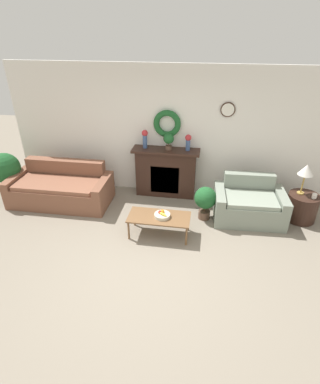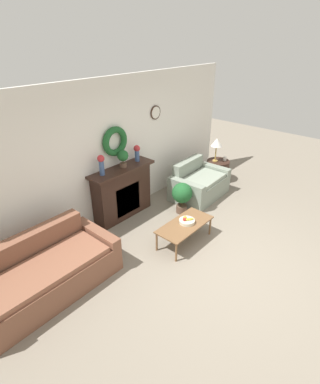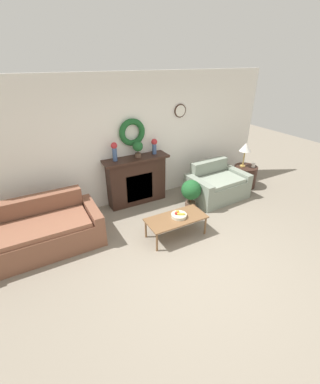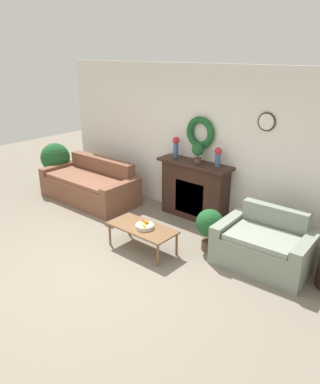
{
  "view_description": "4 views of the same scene",
  "coord_description": "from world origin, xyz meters",
  "px_view_note": "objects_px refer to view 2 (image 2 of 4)",
  "views": [
    {
      "loc": [
        0.8,
        -3.36,
        3.3
      ],
      "look_at": [
        0.03,
        1.31,
        0.66
      ],
      "focal_mm": 28.0,
      "sensor_mm": 36.0,
      "label": 1
    },
    {
      "loc": [
        -3.48,
        -1.63,
        3.34
      ],
      "look_at": [
        0.06,
        1.49,
        0.83
      ],
      "focal_mm": 28.0,
      "sensor_mm": 36.0,
      "label": 2
    },
    {
      "loc": [
        -2.0,
        -2.3,
        2.91
      ],
      "look_at": [
        -0.02,
        1.34,
        0.74
      ],
      "focal_mm": 24.0,
      "sensor_mm": 36.0,
      "label": 3
    },
    {
      "loc": [
        3.61,
        -2.78,
        2.91
      ],
      "look_at": [
        0.18,
        1.23,
        0.89
      ],
      "focal_mm": 35.0,
      "sensor_mm": 36.0,
      "label": 4
    }
  ],
  "objects_px": {
    "couch_left": "(45,273)",
    "coffee_table": "(185,226)",
    "loveseat_right": "(199,184)",
    "fruit_bowl": "(187,221)",
    "side_table_by_loveseat": "(218,171)",
    "table_lamp": "(217,143)",
    "potted_plant_floor_by_loveseat": "(182,194)",
    "potted_plant_on_mantel": "(123,157)",
    "vase_on_mantel_left": "(101,164)",
    "mug": "(225,159)",
    "vase_on_mantel_right": "(137,152)",
    "fireplace": "(122,192)"
  },
  "relations": [
    {
      "from": "loveseat_right",
      "to": "potted_plant_on_mantel",
      "type": "distance_m",
      "value": 2.03
    },
    {
      "from": "fruit_bowl",
      "to": "fireplace",
      "type": "bearing_deg",
      "value": 95.93
    },
    {
      "from": "fruit_bowl",
      "to": "mug",
      "type": "xyz_separation_m",
      "value": [
        2.69,
        0.84,
        0.15
      ]
    },
    {
      "from": "table_lamp",
      "to": "potted_plant_on_mantel",
      "type": "relative_size",
      "value": 1.73
    },
    {
      "from": "fruit_bowl",
      "to": "table_lamp",
      "type": "relative_size",
      "value": 0.47
    },
    {
      "from": "couch_left",
      "to": "side_table_by_loveseat",
      "type": "xyz_separation_m",
      "value": [
        4.84,
        0.11,
        -0.04
      ]
    },
    {
      "from": "fireplace",
      "to": "mug",
      "type": "distance_m",
      "value": 2.91
    },
    {
      "from": "coffee_table",
      "to": "vase_on_mantel_left",
      "type": "relative_size",
      "value": 2.85
    },
    {
      "from": "fruit_bowl",
      "to": "coffee_table",
      "type": "bearing_deg",
      "value": -179.8
    },
    {
      "from": "fruit_bowl",
      "to": "side_table_by_loveseat",
      "type": "relative_size",
      "value": 0.49
    },
    {
      "from": "couch_left",
      "to": "potted_plant_floor_by_loveseat",
      "type": "relative_size",
      "value": 3.09
    },
    {
      "from": "side_table_by_loveseat",
      "to": "vase_on_mantel_left",
      "type": "xyz_separation_m",
      "value": [
        -3.16,
        0.56,
        1.02
      ]
    },
    {
      "from": "side_table_by_loveseat",
      "to": "potted_plant_on_mantel",
      "type": "height_order",
      "value": "potted_plant_on_mantel"
    },
    {
      "from": "coffee_table",
      "to": "table_lamp",
      "type": "xyz_separation_m",
      "value": [
        2.54,
        1.0,
        0.65
      ]
    },
    {
      "from": "couch_left",
      "to": "fruit_bowl",
      "type": "distance_m",
      "value": 2.42
    },
    {
      "from": "potted_plant_on_mantel",
      "to": "loveseat_right",
      "type": "bearing_deg",
      "value": -21.48
    },
    {
      "from": "fireplace",
      "to": "vase_on_mantel_right",
      "type": "distance_m",
      "value": 0.85
    },
    {
      "from": "vase_on_mantel_left",
      "to": "couch_left",
      "type": "bearing_deg",
      "value": -158.21
    },
    {
      "from": "table_lamp",
      "to": "potted_plant_on_mantel",
      "type": "height_order",
      "value": "potted_plant_on_mantel"
    },
    {
      "from": "fruit_bowl",
      "to": "vase_on_mantel_right",
      "type": "height_order",
      "value": "vase_on_mantel_right"
    },
    {
      "from": "potted_plant_on_mantel",
      "to": "couch_left",
      "type": "bearing_deg",
      "value": -163.34
    },
    {
      "from": "couch_left",
      "to": "table_lamp",
      "type": "relative_size",
      "value": 3.48
    },
    {
      "from": "side_table_by_loveseat",
      "to": "table_lamp",
      "type": "relative_size",
      "value": 0.96
    },
    {
      "from": "fruit_bowl",
      "to": "couch_left",
      "type": "bearing_deg",
      "value": 160.09
    },
    {
      "from": "fireplace",
      "to": "mug",
      "type": "relative_size",
      "value": 14.63
    },
    {
      "from": "potted_plant_floor_by_loveseat",
      "to": "side_table_by_loveseat",
      "type": "bearing_deg",
      "value": 8.53
    },
    {
      "from": "loveseat_right",
      "to": "fruit_bowl",
      "type": "distance_m",
      "value": 1.77
    },
    {
      "from": "mug",
      "to": "potted_plant_on_mantel",
      "type": "distance_m",
      "value": 2.94
    },
    {
      "from": "loveseat_right",
      "to": "vase_on_mantel_left",
      "type": "distance_m",
      "value": 2.46
    },
    {
      "from": "table_lamp",
      "to": "side_table_by_loveseat",
      "type": "bearing_deg",
      "value": -38.66
    },
    {
      "from": "mug",
      "to": "vase_on_mantel_left",
      "type": "relative_size",
      "value": 0.25
    },
    {
      "from": "mug",
      "to": "vase_on_mantel_left",
      "type": "xyz_separation_m",
      "value": [
        -3.28,
        0.66,
        0.71
      ]
    },
    {
      "from": "coffee_table",
      "to": "couch_left",
      "type": "bearing_deg",
      "value": 159.65
    },
    {
      "from": "table_lamp",
      "to": "potted_plant_floor_by_loveseat",
      "type": "height_order",
      "value": "table_lamp"
    },
    {
      "from": "couch_left",
      "to": "potted_plant_on_mantel",
      "type": "bearing_deg",
      "value": 16.01
    },
    {
      "from": "fruit_bowl",
      "to": "potted_plant_on_mantel",
      "type": "relative_size",
      "value": 0.81
    },
    {
      "from": "mug",
      "to": "potted_plant_on_mantel",
      "type": "xyz_separation_m",
      "value": [
        -2.79,
        0.64,
        0.7
      ]
    },
    {
      "from": "fruit_bowl",
      "to": "table_lamp",
      "type": "height_order",
      "value": "table_lamp"
    },
    {
      "from": "loveseat_right",
      "to": "side_table_by_loveseat",
      "type": "bearing_deg",
      "value": 3.79
    },
    {
      "from": "loveseat_right",
      "to": "coffee_table",
      "type": "xyz_separation_m",
      "value": [
        -1.61,
        -0.82,
        0.05
      ]
    },
    {
      "from": "potted_plant_floor_by_loveseat",
      "to": "vase_on_mantel_left",
      "type": "bearing_deg",
      "value": 147.83
    },
    {
      "from": "couch_left",
      "to": "coffee_table",
      "type": "height_order",
      "value": "couch_left"
    },
    {
      "from": "couch_left",
      "to": "vase_on_mantel_right",
      "type": "distance_m",
      "value": 2.82
    },
    {
      "from": "vase_on_mantel_right",
      "to": "potted_plant_floor_by_loveseat",
      "type": "xyz_separation_m",
      "value": [
        0.43,
        -0.83,
        -0.84
      ]
    },
    {
      "from": "mug",
      "to": "potted_plant_floor_by_loveseat",
      "type": "height_order",
      "value": "potted_plant_floor_by_loveseat"
    },
    {
      "from": "coffee_table",
      "to": "mug",
      "type": "bearing_deg",
      "value": 17.05
    },
    {
      "from": "vase_on_mantel_right",
      "to": "potted_plant_floor_by_loveseat",
      "type": "distance_m",
      "value": 1.26
    },
    {
      "from": "side_table_by_loveseat",
      "to": "vase_on_mantel_left",
      "type": "relative_size",
      "value": 1.49
    },
    {
      "from": "coffee_table",
      "to": "fruit_bowl",
      "type": "height_order",
      "value": "fruit_bowl"
    },
    {
      "from": "table_lamp",
      "to": "potted_plant_floor_by_loveseat",
      "type": "xyz_separation_m",
      "value": [
        -1.76,
        -0.33,
        -0.58
      ]
    }
  ]
}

